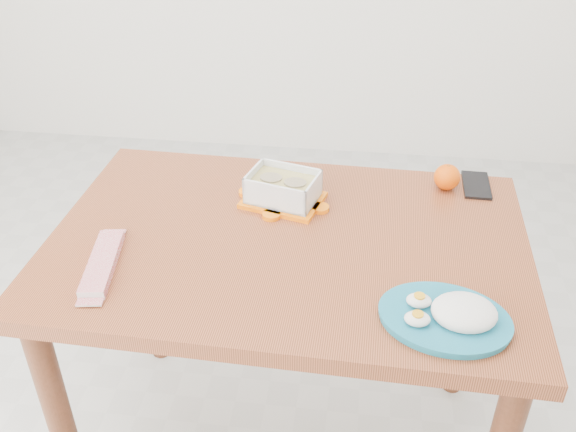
# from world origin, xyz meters

# --- Properties ---
(ground) EXTENTS (3.50, 3.50, 0.00)m
(ground) POSITION_xyz_m (0.00, 0.00, 0.00)
(ground) COLOR #B7B7B2
(ground) RESTS_ON ground
(dining_table) EXTENTS (1.12, 0.76, 0.75)m
(dining_table) POSITION_xyz_m (0.19, -0.14, 0.64)
(dining_table) COLOR #9F4D2D
(dining_table) RESTS_ON ground
(food_container) EXTENTS (0.22, 0.19, 0.08)m
(food_container) POSITION_xyz_m (0.16, 0.01, 0.79)
(food_container) COLOR orange
(food_container) RESTS_ON dining_table
(orange_fruit) EXTENTS (0.07, 0.07, 0.07)m
(orange_fruit) POSITION_xyz_m (0.56, 0.13, 0.78)
(orange_fruit) COLOR orange
(orange_fruit) RESTS_ON dining_table
(rice_plate) EXTENTS (0.29, 0.29, 0.07)m
(rice_plate) POSITION_xyz_m (0.53, -0.38, 0.77)
(rice_plate) COLOR #196D8A
(rice_plate) RESTS_ON dining_table
(candy_bar) EXTENTS (0.09, 0.23, 0.02)m
(candy_bar) POSITION_xyz_m (-0.20, -0.30, 0.76)
(candy_bar) COLOR #B5091C
(candy_bar) RESTS_ON dining_table
(smartphone) EXTENTS (0.07, 0.14, 0.01)m
(smartphone) POSITION_xyz_m (0.64, 0.15, 0.75)
(smartphone) COLOR black
(smartphone) RESTS_ON dining_table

